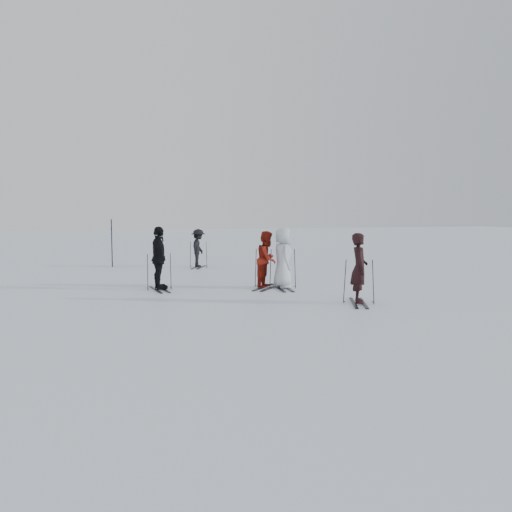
% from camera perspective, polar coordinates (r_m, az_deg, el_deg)
% --- Properties ---
extents(ground, '(120.00, 120.00, 0.00)m').
position_cam_1_polar(ground, '(15.32, 1.08, -4.04)').
color(ground, silver).
rests_on(ground, ground).
extents(skier_near_dark, '(0.66, 0.79, 1.84)m').
position_cam_1_polar(skier_near_dark, '(13.39, 11.71, -1.47)').
color(skier_near_dark, black).
rests_on(skier_near_dark, ground).
extents(skier_red, '(1.07, 1.10, 1.79)m').
position_cam_1_polar(skier_red, '(15.90, 1.28, -0.46)').
color(skier_red, maroon).
rests_on(skier_red, ground).
extents(skier_grey, '(0.72, 1.00, 1.90)m').
position_cam_1_polar(skier_grey, '(15.82, 3.09, -0.30)').
color(skier_grey, silver).
rests_on(skier_grey, ground).
extents(skier_uphill_left, '(0.62, 1.19, 1.95)m').
position_cam_1_polar(skier_uphill_left, '(15.75, -11.02, -0.31)').
color(skier_uphill_left, black).
rests_on(skier_uphill_left, ground).
extents(skier_uphill_far, '(0.99, 1.23, 1.66)m').
position_cam_1_polar(skier_uphill_far, '(22.02, -6.60, 0.85)').
color(skier_uphill_far, black).
rests_on(skier_uphill_far, ground).
extents(skis_near_dark, '(1.86, 1.43, 1.21)m').
position_cam_1_polar(skis_near_dark, '(13.43, 11.69, -2.81)').
color(skis_near_dark, black).
rests_on(skis_near_dark, ground).
extents(skis_red, '(1.95, 1.83, 1.28)m').
position_cam_1_polar(skis_red, '(15.92, 1.28, -1.37)').
color(skis_red, black).
rests_on(skis_red, ground).
extents(skis_grey, '(1.88, 1.16, 1.30)m').
position_cam_1_polar(skis_grey, '(15.85, 3.08, -1.38)').
color(skis_grey, black).
rests_on(skis_grey, ground).
extents(skis_uphill_left, '(1.71, 1.06, 1.18)m').
position_cam_1_polar(skis_uphill_left, '(15.79, -11.00, -1.70)').
color(skis_uphill_left, black).
rests_on(skis_uphill_left, ground).
extents(skis_uphill_far, '(1.83, 1.43, 1.18)m').
position_cam_1_polar(skis_uphill_far, '(22.04, -6.60, 0.23)').
color(skis_uphill_far, black).
rests_on(skis_uphill_far, ground).
extents(piste_marker, '(0.05, 0.05, 2.12)m').
position_cam_1_polar(piste_marker, '(22.93, -16.15, 1.42)').
color(piste_marker, black).
rests_on(piste_marker, ground).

